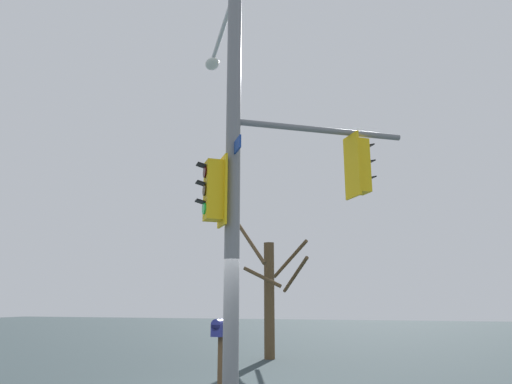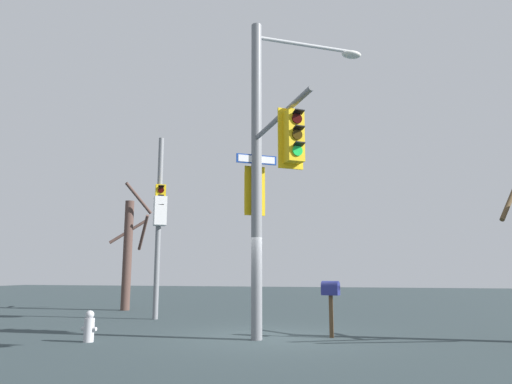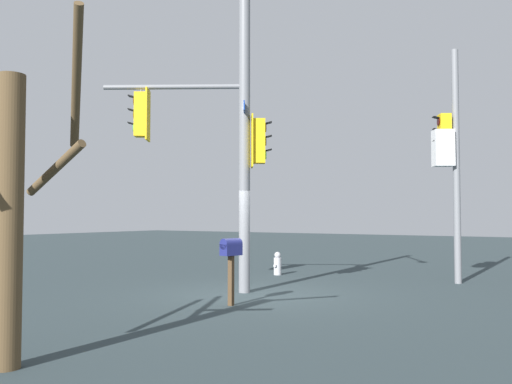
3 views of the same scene
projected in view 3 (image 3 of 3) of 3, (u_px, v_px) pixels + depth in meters
The scene contains 6 objects.
ground_plane at pixel (255, 295), 12.87m from camera, with size 80.00×80.00×0.00m, color #2C383B.
main_signal_pole_assembly at pixel (228, 112), 13.26m from camera, with size 3.31×4.86×8.31m.
secondary_pole_assembly at pixel (449, 152), 15.12m from camera, with size 0.64×0.75×6.58m.
fire_hydrant at pixel (278, 264), 17.11m from camera, with size 0.38×0.24×0.73m.
mailbox at pixel (231, 253), 11.34m from camera, with size 0.48×0.34×1.41m.
bare_tree_across_street at pixel (7, 200), 6.75m from camera, with size 2.52×2.53×4.45m.
Camera 3 is at (-10.96, -6.94, 1.90)m, focal length 37.83 mm.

